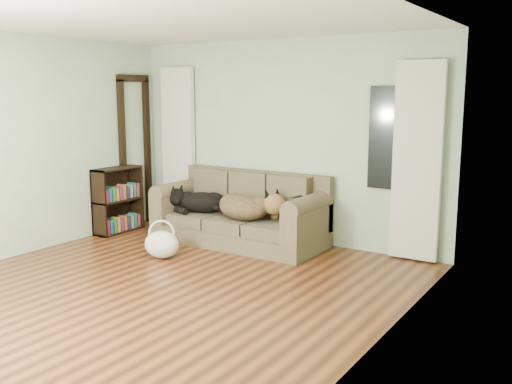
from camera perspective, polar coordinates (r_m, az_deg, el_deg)
The scene contains 15 objects.
floor at distance 5.74m, azimuth -10.20°, elevation -9.80°, with size 5.00×5.00×0.00m, color #391B0D.
ceiling at distance 5.45m, azimuth -11.08°, elevation 16.89°, with size 5.00×5.00×0.00m, color white.
wall_back at distance 7.46m, azimuth 2.67°, elevation 5.13°, with size 4.50×0.04×2.60m, color #AEC9A6.
wall_left at distance 7.17m, azimuth -23.90°, elevation 4.10°, with size 0.04×5.00×2.60m, color #AEC9A6.
wall_right at distance 4.24m, azimuth 12.14°, elevation 1.27°, with size 0.04×5.00×2.60m, color #AEC9A6.
curtain_left at distance 8.38m, azimuth -7.76°, elevation 4.55°, with size 0.55×0.08×2.25m, color silver.
curtain_right at distance 6.68m, azimuth 15.81°, elevation 2.92°, with size 0.55×0.08×2.25m, color silver.
window_pane at distance 6.81m, azimuth 13.21°, elevation 5.27°, with size 0.50×0.03×1.20m, color black.
door_casing at distance 8.46m, azimuth -11.97°, elevation 3.80°, with size 0.07×0.60×2.10m, color black.
sofa at distance 7.32m, azimuth -1.77°, elevation -1.68°, with size 2.22×0.96×0.91m, color brown.
dog_black_lab at distance 7.63m, azimuth -5.71°, elevation -1.01°, with size 0.64×0.45×0.27m, color black.
dog_shepherd at distance 7.15m, azimuth -0.88°, elevation -1.63°, with size 0.75×0.53×0.33m, color black.
tv_remote at distance 6.62m, azimuth 4.01°, elevation -0.47°, with size 0.05×0.20×0.02m, color black.
tote_bag at distance 6.81m, azimuth -9.41°, elevation -5.21°, with size 0.44×0.34×0.32m, color silver.
bookshelf at distance 8.12m, azimuth -13.65°, elevation -0.44°, with size 0.27×0.72×0.91m, color black.
Camera 1 is at (3.71, -3.94, 1.92)m, focal length 40.00 mm.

